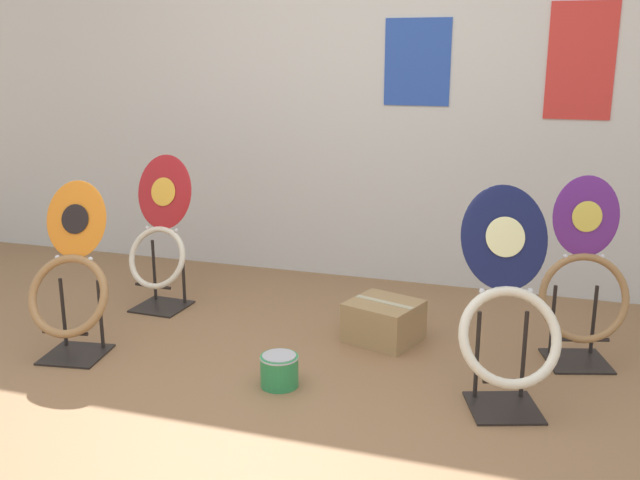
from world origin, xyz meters
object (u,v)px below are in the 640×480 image
at_px(toilet_seat_display_orange_sun, 71,283).
at_px(toilet_seat_display_crimson_swirl, 160,239).
at_px(toilet_seat_display_purple_note, 584,285).
at_px(paint_can, 279,369).
at_px(storage_box, 384,321).
at_px(toilet_seat_display_navy_moon, 507,309).

xyz_separation_m(toilet_seat_display_orange_sun, toilet_seat_display_crimson_swirl, (0.05, 0.73, 0.04)).
bearing_deg(toilet_seat_display_purple_note, toilet_seat_display_crimson_swirl, 178.05).
relative_size(toilet_seat_display_purple_note, toilet_seat_display_orange_sun, 1.06).
relative_size(toilet_seat_display_purple_note, toilet_seat_display_crimson_swirl, 1.02).
bearing_deg(toilet_seat_display_purple_note, toilet_seat_display_orange_sun, -164.10).
distance_m(toilet_seat_display_purple_note, toilet_seat_display_orange_sun, 2.40).
xyz_separation_m(paint_can, storage_box, (0.32, 0.64, 0.03)).
distance_m(toilet_seat_display_orange_sun, paint_can, 1.10).
xyz_separation_m(toilet_seat_display_purple_note, toilet_seat_display_crimson_swirl, (-2.25, 0.08, 0.02)).
distance_m(toilet_seat_display_navy_moon, toilet_seat_display_crimson_swirl, 2.04).
distance_m(toilet_seat_display_purple_note, paint_can, 1.45).
distance_m(toilet_seat_display_purple_note, toilet_seat_display_crimson_swirl, 2.25).
relative_size(toilet_seat_display_purple_note, paint_can, 5.17).
xyz_separation_m(toilet_seat_display_navy_moon, toilet_seat_display_orange_sun, (-2.00, -0.11, -0.06)).
height_order(paint_can, storage_box, storage_box).
bearing_deg(toilet_seat_display_crimson_swirl, toilet_seat_display_navy_moon, -17.66).
xyz_separation_m(toilet_seat_display_crimson_swirl, paint_can, (1.00, -0.74, -0.33)).
bearing_deg(toilet_seat_display_navy_moon, toilet_seat_display_crimson_swirl, 162.34).
xyz_separation_m(toilet_seat_display_orange_sun, paint_can, (1.06, -0.01, -0.29)).
distance_m(toilet_seat_display_navy_moon, storage_box, 0.87).
xyz_separation_m(toilet_seat_display_purple_note, toilet_seat_display_orange_sun, (-2.31, -0.66, -0.02)).
height_order(toilet_seat_display_navy_moon, toilet_seat_display_purple_note, toilet_seat_display_navy_moon).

